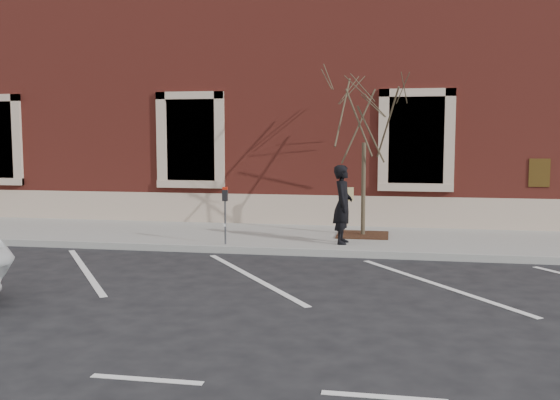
# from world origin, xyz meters

# --- Properties ---
(ground) EXTENTS (120.00, 120.00, 0.00)m
(ground) POSITION_xyz_m (0.00, 0.00, 0.00)
(ground) COLOR #28282B
(ground) RESTS_ON ground
(sidewalk_near) EXTENTS (40.00, 3.50, 0.15)m
(sidewalk_near) POSITION_xyz_m (0.00, 1.75, 0.07)
(sidewalk_near) COLOR gray
(sidewalk_near) RESTS_ON ground
(curb_near) EXTENTS (40.00, 0.12, 0.15)m
(curb_near) POSITION_xyz_m (0.00, -0.05, 0.07)
(curb_near) COLOR #9E9E99
(curb_near) RESTS_ON ground
(parking_stripes) EXTENTS (28.00, 4.40, 0.01)m
(parking_stripes) POSITION_xyz_m (0.00, -2.20, 0.00)
(parking_stripes) COLOR silver
(parking_stripes) RESTS_ON ground
(building_civic) EXTENTS (40.00, 8.62, 8.00)m
(building_civic) POSITION_xyz_m (0.00, 7.74, 4.00)
(building_civic) COLOR maroon
(building_civic) RESTS_ON ground
(man) EXTENTS (0.42, 0.63, 1.72)m
(man) POSITION_xyz_m (1.37, 0.75, 1.01)
(man) COLOR black
(man) RESTS_ON sidewalk_near
(parking_meter) EXTENTS (0.11, 0.09, 1.25)m
(parking_meter) POSITION_xyz_m (-1.14, 0.18, 1.02)
(parking_meter) COLOR #595B60
(parking_meter) RESTS_ON sidewalk_near
(tree_grate) EXTENTS (1.20, 1.20, 0.03)m
(tree_grate) POSITION_xyz_m (1.75, 1.96, 0.17)
(tree_grate) COLOR #442715
(tree_grate) RESTS_ON sidewalk_near
(sapling) EXTENTS (2.40, 2.40, 4.00)m
(sapling) POSITION_xyz_m (1.75, 1.96, 2.95)
(sapling) COLOR brown
(sapling) RESTS_ON sidewalk_near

